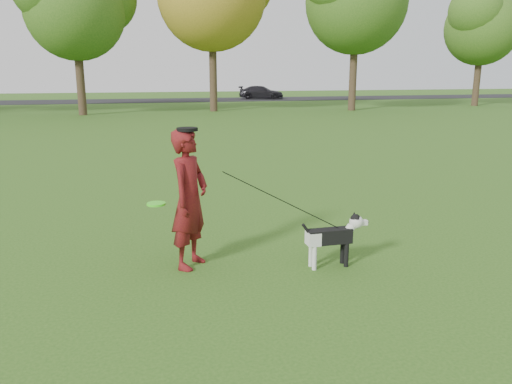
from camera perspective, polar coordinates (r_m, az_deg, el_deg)
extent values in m
plane|color=#285116|center=(6.53, -0.59, -8.70)|extent=(120.00, 120.00, 0.00)
cube|color=black|center=(45.97, -12.71, 10.15)|extent=(120.00, 7.00, 0.02)
imported|color=#510B15|center=(6.40, -7.61, -0.81)|extent=(0.73, 0.79, 1.80)
cube|color=black|center=(6.52, 8.38, -5.02)|extent=(0.58, 0.18, 0.19)
cube|color=silver|center=(6.44, 6.55, -5.29)|extent=(0.16, 0.18, 0.17)
cylinder|color=silver|center=(6.47, 6.69, -7.50)|extent=(0.06, 0.06, 0.32)
cylinder|color=silver|center=(6.58, 6.29, -7.13)|extent=(0.06, 0.06, 0.32)
cylinder|color=black|center=(6.64, 10.29, -7.09)|extent=(0.06, 0.06, 0.32)
cylinder|color=black|center=(6.74, 9.85, -6.74)|extent=(0.06, 0.06, 0.32)
cylinder|color=silver|center=(6.61, 10.50, -4.42)|extent=(0.19, 0.12, 0.21)
sphere|color=silver|center=(6.62, 11.38, -3.37)|extent=(0.18, 0.18, 0.18)
sphere|color=black|center=(6.60, 11.31, -3.07)|extent=(0.14, 0.14, 0.14)
cube|color=silver|center=(6.66, 12.11, -3.44)|extent=(0.12, 0.07, 0.06)
sphere|color=black|center=(6.69, 12.60, -3.39)|extent=(0.04, 0.04, 0.04)
cone|color=black|center=(6.55, 11.51, -2.74)|extent=(0.06, 0.06, 0.07)
cone|color=black|center=(6.63, 11.16, -2.52)|extent=(0.06, 0.06, 0.07)
cylinder|color=black|center=(6.40, 6.08, -4.68)|extent=(0.20, 0.04, 0.27)
cylinder|color=black|center=(6.58, 10.04, -4.38)|extent=(0.13, 0.13, 0.02)
imported|color=black|center=(47.51, 0.60, 11.31)|extent=(4.47, 2.97, 1.20)
cylinder|color=#42ED1E|center=(6.23, -11.34, -1.34)|extent=(0.23, 0.23, 0.02)
cylinder|color=black|center=(6.24, -7.87, 7.12)|extent=(0.26, 0.26, 0.04)
cylinder|color=#38281C|center=(31.48, -19.44, 12.12)|extent=(0.48, 0.48, 4.20)
sphere|color=#426B1E|center=(31.73, -20.09, 19.95)|extent=(5.60, 5.60, 5.60)
cylinder|color=#38281C|center=(32.83, -4.93, 13.58)|extent=(0.48, 0.48, 5.04)
cylinder|color=#38281C|center=(34.08, 11.03, 13.21)|extent=(0.48, 0.48, 4.83)
cylinder|color=#38281C|center=(41.57, 23.94, 11.76)|extent=(0.48, 0.48, 3.99)
sphere|color=#426B1E|center=(41.72, 24.51, 17.40)|extent=(5.32, 5.32, 5.32)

